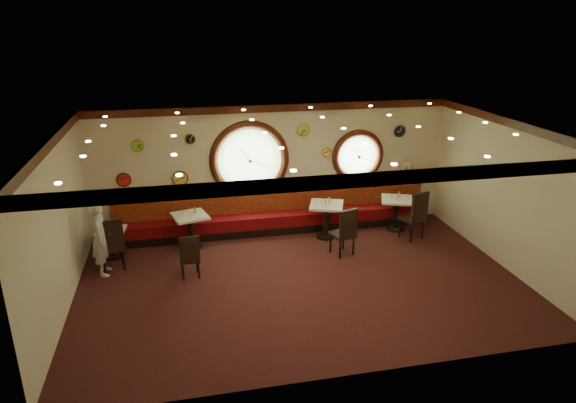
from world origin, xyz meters
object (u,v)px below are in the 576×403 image
object	(u,v)px
table_c	(326,216)
condiment_a_bottle	(113,224)
condiment_a_pepper	(110,229)
condiment_b_pepper	(194,214)
table_d	(396,210)
chair_b	(190,254)
condiment_d_salt	(392,196)
condiment_c_bottle	(329,200)
condiment_b_salt	(183,213)
condiment_a_salt	(107,227)
condiment_d_pepper	(397,198)
table_b	(191,227)
table_a	(112,240)
chair_a	(111,241)
condiment_c_salt	(325,202)
waiter	(101,238)
condiment_b_bottle	(195,210)
chair_c	(345,229)
condiment_d_bottle	(399,195)
condiment_c_pepper	(326,203)
chair_d	(416,213)

from	to	relation	value
table_c	condiment_a_bottle	size ratio (longest dim) A/B	5.90
condiment_a_pepper	condiment_b_pepper	distance (m)	1.86
table_d	chair_b	size ratio (longest dim) A/B	1.64
condiment_d_salt	condiment_c_bottle	world-z (taller)	condiment_c_bottle
condiment_b_salt	condiment_a_salt	bearing A→B (deg)	-175.59
condiment_a_salt	condiment_d_pepper	bearing A→B (deg)	0.54
condiment_b_pepper	table_c	bearing A→B (deg)	0.14
condiment_b_salt	condiment_c_bottle	world-z (taller)	condiment_c_bottle
table_b	condiment_b_pepper	world-z (taller)	condiment_b_pepper
table_a	condiment_d_pepper	world-z (taller)	condiment_d_pepper
condiment_b_salt	condiment_b_pepper	bearing A→B (deg)	-21.24
table_d	condiment_a_pepper	bearing A→B (deg)	-178.11
chair_a	condiment_c_salt	world-z (taller)	chair_a
table_c	waiter	world-z (taller)	waiter
chair_b	condiment_d_pepper	world-z (taller)	chair_b
condiment_b_bottle	condiment_c_bottle	bearing A→B (deg)	-1.94
chair_a	chair_c	bearing A→B (deg)	-14.99
chair_b	waiter	distance (m)	1.90
table_c	chair_c	world-z (taller)	chair_c
condiment_d_bottle	table_a	bearing A→B (deg)	-177.99
table_b	condiment_c_pepper	distance (m)	3.27
condiment_b_bottle	chair_d	bearing A→B (deg)	-7.97
condiment_c_pepper	condiment_c_bottle	world-z (taller)	condiment_c_bottle
table_b	condiment_c_salt	world-z (taller)	condiment_c_salt
condiment_d_salt	chair_b	bearing A→B (deg)	-162.62
table_c	condiment_a_bottle	xyz separation A→B (m)	(-5.00, 0.01, 0.22)
condiment_a_salt	condiment_c_salt	distance (m)	5.10
table_b	condiment_d_pepper	distance (m)	5.13
table_a	table_d	world-z (taller)	table_d
condiment_a_bottle	condiment_a_salt	bearing A→B (deg)	-156.67
condiment_c_salt	condiment_b_pepper	world-z (taller)	condiment_c_salt
table_c	condiment_d_pepper	bearing A→B (deg)	0.55
condiment_c_bottle	waiter	xyz separation A→B (m)	(-5.23, -0.89, -0.13)
table_b	chair_a	xyz separation A→B (m)	(-1.68, -0.80, 0.16)
condiment_b_bottle	condiment_b_salt	bearing A→B (deg)	-166.77
chair_b	table_c	bearing A→B (deg)	19.32
condiment_a_bottle	waiter	world-z (taller)	waiter
condiment_b_pepper	condiment_c_pepper	bearing A→B (deg)	-1.20
chair_c	chair_d	bearing A→B (deg)	-4.83
table_b	condiment_b_salt	xyz separation A→B (m)	(-0.15, 0.03, 0.36)
condiment_b_salt	condiment_b_pepper	xyz separation A→B (m)	(0.23, -0.09, 0.00)
condiment_d_bottle	chair_b	bearing A→B (deg)	-163.21
chair_c	table_b	bearing A→B (deg)	141.88
condiment_a_pepper	condiment_b_pepper	world-z (taller)	condiment_b_pepper
table_d	condiment_d_bottle	xyz separation A→B (m)	(0.08, 0.08, 0.39)
condiment_b_salt	condiment_d_bottle	distance (m)	5.39
condiment_d_bottle	condiment_b_bottle	bearing A→B (deg)	-179.90
condiment_b_pepper	condiment_d_pepper	xyz separation A→B (m)	(5.03, 0.03, 0.01)
chair_b	condiment_a_bottle	xyz separation A→B (m)	(-1.64, 1.46, 0.21)
table_d	condiment_d_salt	bearing A→B (deg)	149.77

